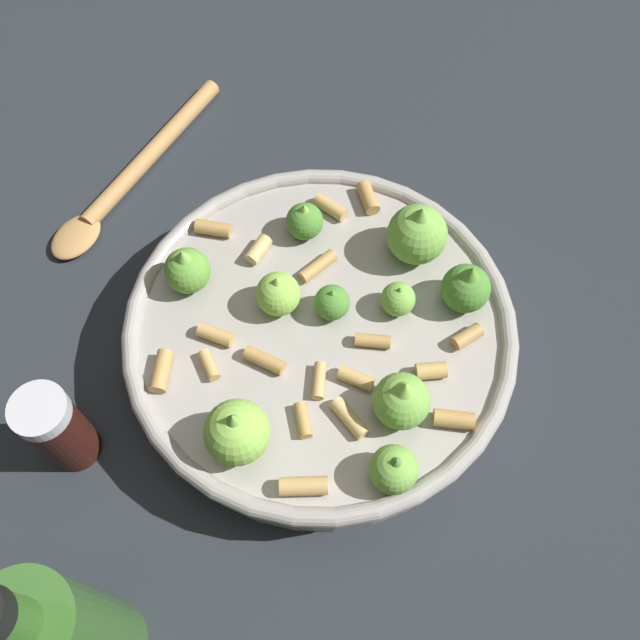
{
  "coord_description": "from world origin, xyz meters",
  "views": [
    {
      "loc": [
        0.06,
        0.23,
        0.52
      ],
      "look_at": [
        0.0,
        0.0,
        0.06
      ],
      "focal_mm": 39.14,
      "sensor_mm": 36.0,
      "label": 1
    }
  ],
  "objects": [
    {
      "name": "cooking_pan",
      "position": [
        -0.0,
        0.0,
        0.03
      ],
      "size": [
        0.3,
        0.3,
        0.11
      ],
      "color": "#9E9993",
      "rests_on": "ground"
    },
    {
      "name": "wooden_spoon",
      "position": [
        0.12,
        -0.22,
        0.01
      ],
      "size": [
        0.19,
        0.18,
        0.02
      ],
      "color": "#B2844C",
      "rests_on": "ground"
    },
    {
      "name": "pepper_shaker",
      "position": [
        0.2,
        0.03,
        0.04
      ],
      "size": [
        0.04,
        0.04,
        0.09
      ],
      "color": "#33140F",
      "rests_on": "ground"
    },
    {
      "name": "ground_plane",
      "position": [
        0.0,
        0.0,
        0.0
      ],
      "size": [
        2.4,
        2.4,
        0.0
      ],
      "primitive_type": "plane",
      "color": "#23282D"
    },
    {
      "name": "olive_oil_bottle",
      "position": [
        0.2,
        0.17,
        0.09
      ],
      "size": [
        0.05,
        0.05,
        0.21
      ],
      "color": "#336023",
      "rests_on": "ground"
    }
  ]
}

